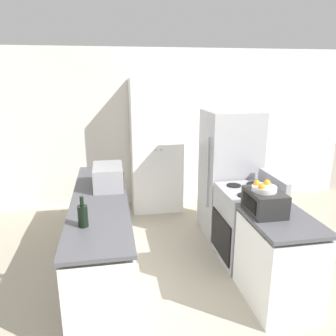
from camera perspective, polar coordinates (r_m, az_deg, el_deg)
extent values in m
cube|color=silver|center=(5.56, -2.85, 6.81)|extent=(7.00, 0.06, 2.60)
cube|color=silver|center=(3.87, -11.42, -11.69)|extent=(0.58, 2.49, 0.82)
cube|color=#4C4C51|center=(3.68, -11.82, -5.27)|extent=(0.60, 2.54, 0.04)
cube|color=silver|center=(3.50, 18.57, -15.51)|extent=(0.58, 0.80, 0.82)
cube|color=#4C4C51|center=(3.28, 19.30, -8.56)|extent=(0.60, 0.82, 0.04)
cube|color=silver|center=(5.30, -2.08, 3.78)|extent=(0.81, 0.53, 2.13)
sphere|color=#B2B2B7|center=(5.02, -2.07, 3.10)|extent=(0.03, 0.03, 0.03)
sphere|color=#B2B2B7|center=(5.04, -1.17, 3.14)|extent=(0.03, 0.03, 0.03)
cube|color=#9E9EA3|center=(4.10, 13.62, -9.62)|extent=(0.64, 0.71, 0.89)
cube|color=black|center=(4.04, 9.15, -11.56)|extent=(0.02, 0.63, 0.49)
cube|color=#9E9EA3|center=(4.03, 17.89, -2.34)|extent=(0.06, 0.68, 0.16)
cylinder|color=black|center=(3.73, 13.31, -4.66)|extent=(0.17, 0.17, 0.01)
cylinder|color=black|center=(4.03, 11.40, -2.98)|extent=(0.17, 0.17, 0.01)
cylinder|color=black|center=(3.84, 16.83, -4.34)|extent=(0.17, 0.17, 0.01)
cylinder|color=black|center=(4.13, 14.71, -2.74)|extent=(0.17, 0.17, 0.01)
cube|color=#A3A3A8|center=(4.60, 10.57, -0.98)|extent=(0.69, 0.69, 1.73)
cylinder|color=gray|center=(4.29, 6.98, -0.88)|extent=(0.02, 0.02, 0.95)
cube|color=#939399|center=(3.93, -10.39, -1.47)|extent=(0.34, 0.52, 0.27)
cube|color=black|center=(3.89, -7.84, -1.52)|extent=(0.01, 0.32, 0.19)
cylinder|color=black|center=(3.00, -14.61, -8.13)|extent=(0.09, 0.09, 0.19)
cylinder|color=black|center=(2.94, -14.80, -5.62)|extent=(0.03, 0.03, 0.09)
cube|color=black|center=(3.30, 16.47, -5.69)|extent=(0.31, 0.42, 0.22)
cube|color=black|center=(3.24, 13.95, -5.95)|extent=(0.01, 0.29, 0.13)
cylinder|color=silver|center=(3.25, 16.41, -3.46)|extent=(0.24, 0.24, 0.05)
sphere|color=orange|center=(3.31, 16.88, -2.48)|extent=(0.07, 0.07, 0.07)
sphere|color=orange|center=(3.26, 15.21, -2.61)|extent=(0.07, 0.07, 0.07)
sphere|color=orange|center=(3.17, 16.02, -3.21)|extent=(0.07, 0.07, 0.07)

